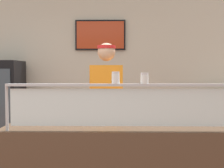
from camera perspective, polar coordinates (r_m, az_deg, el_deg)
shop_rear_unit at (r=4.98m, az=1.03°, el=1.78°), size 6.41×0.13×2.70m
sneeze_guard at (r=2.33m, az=1.25°, el=-3.23°), size 1.83×0.06×0.38m
pizza_tray at (r=2.80m, az=-3.30°, el=-7.04°), size 0.43×0.43×0.04m
pizza_server at (r=2.78m, az=-3.72°, el=-6.66°), size 0.10×0.29×0.01m
parmesan_shaker at (r=2.32m, az=0.72°, el=1.11°), size 0.06×0.06×0.10m
pepper_flake_shaker at (r=2.33m, az=6.40°, el=1.00°), size 0.07×0.07×0.09m
worker_figure at (r=3.43m, az=-1.02°, el=-4.58°), size 0.41×0.50×1.76m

